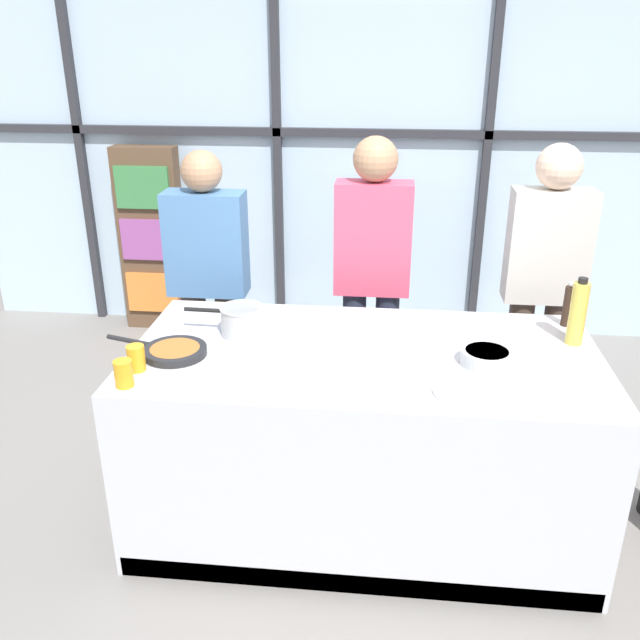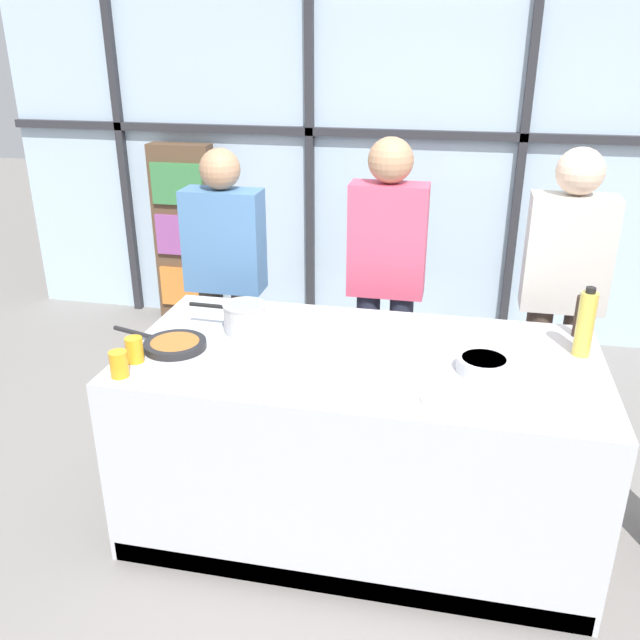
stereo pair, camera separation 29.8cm
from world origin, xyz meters
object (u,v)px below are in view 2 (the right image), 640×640
Objects in this scene: oil_bottle at (585,324)px; spectator_center_left at (386,271)px; spectator_far_left at (226,272)px; mixing_bowl at (483,364)px; juice_glass_far at (134,350)px; white_plate at (455,400)px; juice_glass_near at (119,364)px; saucepan at (244,317)px; spectator_center_right at (563,287)px; frying_pan at (174,344)px; pepper_grinder at (580,315)px.

spectator_center_left is at bearing 143.93° from oil_bottle.
spectator_far_left is 7.29× the size of mixing_bowl.
spectator_far_left is at bearing 147.18° from mixing_bowl.
white_plate is at bearing -2.69° from juice_glass_far.
juice_glass_near is (-1.89, -0.61, -0.09)m from oil_bottle.
mixing_bowl is 1.51m from juice_glass_near.
juice_glass_near and juice_glass_far have the same top height.
saucepan is 1.11m from white_plate.
spectator_far_left is 14.66× the size of juice_glass_far.
spectator_center_right reaches higher than mixing_bowl.
white_plate is (1.00, -0.47, -0.07)m from saucepan.
spectator_center_left is at bearing 0.00° from spectator_center_right.
saucepan reaches higher than juice_glass_far.
spectator_center_left is 4.56× the size of saucepan.
spectator_center_right reaches higher than frying_pan.
spectator_far_left is at bearing 165.79° from pepper_grinder.
spectator_far_left is at bearing 115.50° from saucepan.
spectator_center_right is 4.50× the size of saucepan.
spectator_center_left is 1.01× the size of spectator_center_right.
pepper_grinder is (0.01, 0.21, -0.04)m from oil_bottle.
oil_bottle is at bearing 31.09° from mixing_bowl.
oil_bottle is (0.42, 0.26, 0.12)m from mixing_bowl.
juice_glass_far is at bearing -131.55° from saucepan.
oil_bottle is at bearing 13.94° from juice_glass_far.
spectator_center_left is 7.59× the size of pepper_grinder.
juice_glass_far is at bearing -166.06° from oil_bottle.
white_plate is at bearing -25.30° from saucepan.
saucepan is (0.26, 0.25, 0.05)m from frying_pan.
spectator_center_right is at bearing 31.55° from juice_glass_far.
spectator_far_left is 1.30m from juice_glass_near.
saucepan is at bearing 56.56° from juice_glass_near.
spectator_far_left is at bearing 89.79° from juice_glass_near.
spectator_center_right is at bearing -180.00° from spectator_far_left.
mixing_bowl is 0.64m from pepper_grinder.
spectator_far_left is 4.33× the size of saucepan.
spectator_center_right reaches higher than saucepan.
spectator_center_left reaches higher than juice_glass_near.
spectator_center_right is 0.69m from oil_bottle.
white_plate is at bearing -126.01° from pepper_grinder.
spectator_center_left is at bearing 50.77° from juice_glass_far.
mixing_bowl is (0.52, -0.94, -0.06)m from spectator_center_left.
pepper_grinder is at bearing 9.93° from saucepan.
spectator_far_left is 1.16m from juice_glass_far.
frying_pan is at bearing 56.56° from juice_glass_far.
frying_pan is 0.36m from saucepan.
spectator_far_left reaches higher than juice_glass_near.
spectator_center_left reaches higher than spectator_center_right.
frying_pan is (0.10, -1.00, -0.00)m from spectator_far_left.
mixing_bowl is (-0.42, -0.94, -0.04)m from spectator_center_right.
spectator_center_right reaches higher than pepper_grinder.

